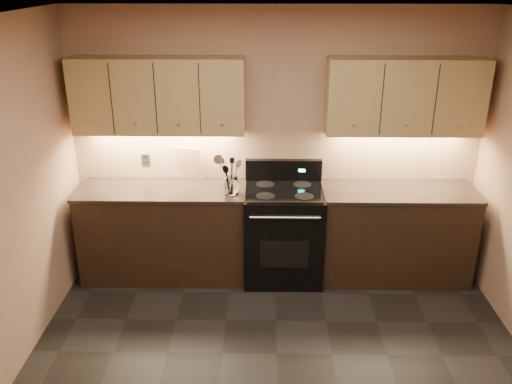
% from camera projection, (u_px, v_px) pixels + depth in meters
% --- Properties ---
extents(ceiling, '(4.00, 4.00, 0.00)m').
position_uv_depth(ceiling, '(285.00, 25.00, 2.99)').
color(ceiling, silver).
rests_on(ceiling, wall_back).
extents(wall_back, '(4.00, 0.04, 2.60)m').
position_uv_depth(wall_back, '(276.00, 143.00, 5.33)').
color(wall_back, tan).
rests_on(wall_back, ground).
extents(counter_left, '(1.62, 0.62, 0.93)m').
position_uv_depth(counter_left, '(165.00, 232.00, 5.39)').
color(counter_left, black).
rests_on(counter_left, ground).
extents(counter_right, '(1.46, 0.62, 0.93)m').
position_uv_depth(counter_right, '(394.00, 233.00, 5.35)').
color(counter_right, black).
rests_on(counter_right, ground).
extents(stove, '(0.76, 0.68, 1.14)m').
position_uv_depth(stove, '(283.00, 232.00, 5.35)').
color(stove, black).
rests_on(stove, ground).
extents(upper_cab_left, '(1.60, 0.30, 0.70)m').
position_uv_depth(upper_cab_left, '(158.00, 96.00, 5.02)').
color(upper_cab_left, tan).
rests_on(upper_cab_left, wall_back).
extents(upper_cab_right, '(1.44, 0.30, 0.70)m').
position_uv_depth(upper_cab_right, '(405.00, 96.00, 4.98)').
color(upper_cab_right, tan).
rests_on(upper_cab_right, wall_back).
extents(outlet_plate, '(0.08, 0.01, 0.12)m').
position_uv_depth(outlet_plate, '(146.00, 160.00, 5.41)').
color(outlet_plate, '#B2B5BA').
rests_on(outlet_plate, wall_back).
extents(utensil_crock, '(0.13, 0.13, 0.16)m').
position_uv_depth(utensil_crock, '(231.00, 186.00, 5.06)').
color(utensil_crock, white).
rests_on(utensil_crock, counter_left).
extents(cutting_board, '(0.28, 0.15, 0.34)m').
position_uv_depth(cutting_board, '(190.00, 163.00, 5.39)').
color(cutting_board, tan).
rests_on(cutting_board, counter_left).
extents(wooden_spoon, '(0.17, 0.11, 0.32)m').
position_uv_depth(wooden_spoon, '(228.00, 176.00, 5.01)').
color(wooden_spoon, tan).
rests_on(wooden_spoon, utensil_crock).
extents(black_spoon, '(0.10, 0.16, 0.31)m').
position_uv_depth(black_spoon, '(230.00, 177.00, 5.03)').
color(black_spoon, black).
rests_on(black_spoon, utensil_crock).
extents(black_turner, '(0.10, 0.20, 0.35)m').
position_uv_depth(black_turner, '(231.00, 176.00, 5.01)').
color(black_turner, black).
rests_on(black_turner, utensil_crock).
extents(steel_spatula, '(0.21, 0.13, 0.37)m').
position_uv_depth(steel_spatula, '(233.00, 174.00, 5.01)').
color(steel_spatula, silver).
rests_on(steel_spatula, utensil_crock).
extents(steel_skimmer, '(0.24, 0.15, 0.38)m').
position_uv_depth(steel_skimmer, '(234.00, 174.00, 5.01)').
color(steel_skimmer, silver).
rests_on(steel_skimmer, utensil_crock).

